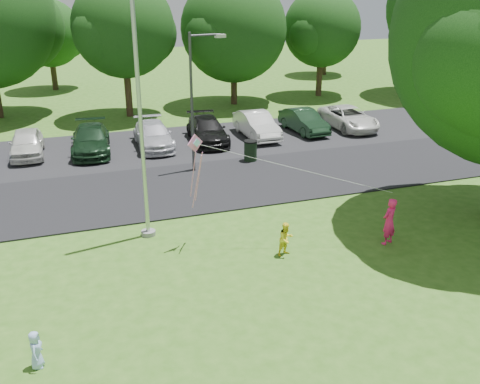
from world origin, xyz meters
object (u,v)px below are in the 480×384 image
object	(u,v)px
street_lamp	(197,90)
woman	(389,221)
flagpole	(140,118)
kite	(201,157)
trash_can	(250,151)
child_blue	(36,350)
child_yellow	(286,239)

from	to	relation	value
street_lamp	woman	size ratio (longest dim) A/B	3.82
flagpole	kite	distance (m)	2.33
trash_can	woman	bearing A→B (deg)	-81.98
woman	child_blue	bearing A→B (deg)	-9.63
street_lamp	woman	distance (m)	10.66
flagpole	kite	size ratio (longest dim) A/B	1.58
flagpole	kite	world-z (taller)	flagpole
child_blue	trash_can	bearing A→B (deg)	-25.92
woman	kite	size ratio (longest dim) A/B	0.26
street_lamp	trash_can	bearing A→B (deg)	-1.50
flagpole	child_blue	bearing A→B (deg)	-120.93
flagpole	kite	xyz separation A→B (m)	(1.64, -1.23, -1.11)
woman	street_lamp	bearing A→B (deg)	-89.96
trash_can	child_blue	size ratio (longest dim) A/B	1.12
trash_can	child_yellow	bearing A→B (deg)	-103.18
kite	child_yellow	bearing A→B (deg)	-60.28
trash_can	child_yellow	size ratio (longest dim) A/B	0.93
child_blue	flagpole	bearing A→B (deg)	-18.84
flagpole	street_lamp	size ratio (longest dim) A/B	1.60
street_lamp	child_blue	distance (m)	14.41
street_lamp	child_yellow	size ratio (longest dim) A/B	5.53
child_blue	woman	bearing A→B (deg)	-64.10
flagpole	child_yellow	world-z (taller)	flagpole
child_yellow	kite	xyz separation A→B (m)	(-2.32, 1.66, 2.49)
woman	child_yellow	xyz separation A→B (m)	(-3.57, 0.38, -0.25)
trash_can	child_blue	xyz separation A→B (m)	(-9.76, -12.48, -0.06)
flagpole	woman	bearing A→B (deg)	-23.46
woman	child_blue	size ratio (longest dim) A/B	1.73
flagpole	child_yellow	xyz separation A→B (m)	(3.97, -2.88, -3.60)
flagpole	street_lamp	bearing A→B (deg)	60.63
child_yellow	street_lamp	bearing A→B (deg)	75.56
street_lamp	trash_can	size ratio (longest dim) A/B	5.92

